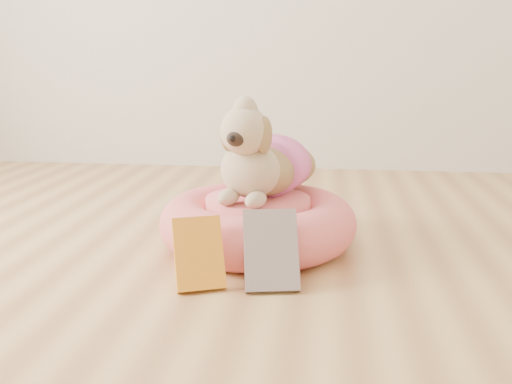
# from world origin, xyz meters

# --- Properties ---
(pet_bed) EXTENTS (0.64, 0.64, 0.17)m
(pet_bed) POSITION_xyz_m (0.26, 0.87, 0.08)
(pet_bed) COLOR #E95C5B
(pet_bed) RESTS_ON floor
(dog) EXTENTS (0.44, 0.53, 0.34)m
(dog) POSITION_xyz_m (0.28, 0.89, 0.33)
(dog) COLOR olive
(dog) RESTS_ON pet_bed
(book_yellow) EXTENTS (0.16, 0.15, 0.19)m
(book_yellow) POSITION_xyz_m (0.15, 0.51, 0.09)
(book_yellow) COLOR yellow
(book_yellow) RESTS_ON floor
(book_white) EXTENTS (0.17, 0.16, 0.20)m
(book_white) POSITION_xyz_m (0.34, 0.54, 0.10)
(book_white) COLOR silver
(book_white) RESTS_ON floor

